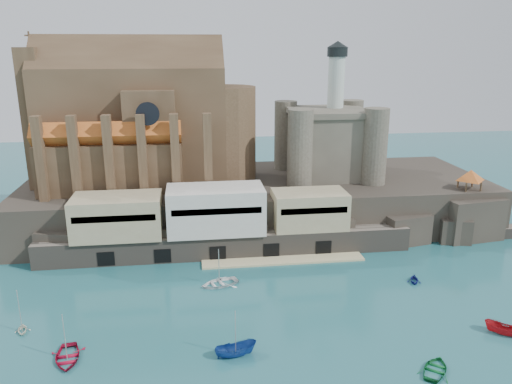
{
  "coord_description": "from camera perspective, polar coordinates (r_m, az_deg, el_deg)",
  "views": [
    {
      "loc": [
        -14.18,
        -65.57,
        38.1
      ],
      "look_at": [
        -1.23,
        32.0,
        9.34
      ],
      "focal_mm": 35.0,
      "sensor_mm": 36.0,
      "label": 1
    }
  ],
  "objects": [
    {
      "name": "pavilion",
      "position": [
        110.39,
        23.3,
        1.65
      ],
      "size": [
        6.4,
        6.4,
        5.4
      ],
      "color": "#483421",
      "rests_on": "rock_outcrop"
    },
    {
      "name": "boat_5",
      "position": [
        79.2,
        26.39,
        -14.33
      ],
      "size": [
        2.69,
        2.68,
        5.04
      ],
      "primitive_type": "imported",
      "rotation": [
        0.0,
        0.0,
        4.07
      ],
      "color": "#B2131A",
      "rests_on": "ground"
    },
    {
      "name": "boat_0",
      "position": [
        70.81,
        -20.75,
        -17.45
      ],
      "size": [
        4.63,
        1.92,
        6.3
      ],
      "primitive_type": "imported",
      "rotation": [
        0.0,
        0.0,
        0.14
      ],
      "color": "maroon",
      "rests_on": "ground"
    },
    {
      "name": "church",
      "position": [
        109.06,
        -12.82,
        7.47
      ],
      "size": [
        47.0,
        25.93,
        30.51
      ],
      "color": "#483421",
      "rests_on": "promontory"
    },
    {
      "name": "boat_4",
      "position": [
        78.93,
        -25.11,
        -14.27
      ],
      "size": [
        2.82,
        2.1,
        2.93
      ],
      "primitive_type": "imported",
      "rotation": [
        0.0,
        0.0,
        3.38
      ],
      "color": "white",
      "rests_on": "ground"
    },
    {
      "name": "boat_2",
      "position": [
        67.37,
        -2.33,
        -18.17
      ],
      "size": [
        2.46,
        2.41,
        5.52
      ],
      "primitive_type": "imported",
      "rotation": [
        0.0,
        0.0,
        1.74
      ],
      "color": "navy",
      "rests_on": "ground"
    },
    {
      "name": "ground",
      "position": [
        77.15,
        4.15,
        -13.35
      ],
      "size": [
        300.0,
        300.0,
        0.0
      ],
      "primitive_type": "plane",
      "color": "#1B555B",
      "rests_on": "ground"
    },
    {
      "name": "quay",
      "position": [
        94.34,
        -4.69,
        -3.62
      ],
      "size": [
        70.0,
        12.0,
        13.05
      ],
      "color": "#645B50",
      "rests_on": "ground"
    },
    {
      "name": "rock_outcrop",
      "position": [
        112.58,
        22.85,
        -2.66
      ],
      "size": [
        14.5,
        10.5,
        8.7
      ],
      "color": "black",
      "rests_on": "ground"
    },
    {
      "name": "boat_6",
      "position": [
        84.55,
        -4.21,
        -10.54
      ],
      "size": [
        2.8,
        4.79,
        6.45
      ],
      "primitive_type": "imported",
      "rotation": [
        0.0,
        0.0,
        5.05
      ],
      "color": "white",
      "rests_on": "ground"
    },
    {
      "name": "boat_3",
      "position": [
        68.38,
        19.83,
        -18.67
      ],
      "size": [
        3.79,
        3.37,
        5.53
      ],
      "primitive_type": "imported",
      "rotation": [
        0.0,
        0.0,
        2.46
      ],
      "color": "#0E642B",
      "rests_on": "ground"
    },
    {
      "name": "castle_keep",
      "position": [
        112.61,
        8.2,
        6.0
      ],
      "size": [
        21.2,
        21.2,
        29.3
      ],
      "color": "#4D483C",
      "rests_on": "promontory"
    },
    {
      "name": "boat_7",
      "position": [
        89.34,
        17.6,
        -9.78
      ],
      "size": [
        3.14,
        2.48,
        3.17
      ],
      "primitive_type": "imported",
      "rotation": [
        0.0,
        0.0,
        5.95
      ],
      "color": "navy",
      "rests_on": "ground"
    },
    {
      "name": "promontory",
      "position": [
        110.95,
        0.03,
        -1.11
      ],
      "size": [
        100.0,
        36.0,
        10.0
      ],
      "color": "black",
      "rests_on": "ground"
    }
  ]
}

